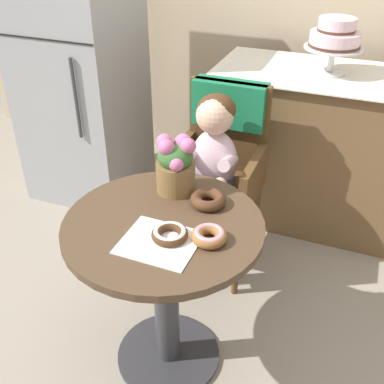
% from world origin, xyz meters
% --- Properties ---
extents(ground_plane, '(8.00, 8.00, 0.00)m').
position_xyz_m(ground_plane, '(0.00, 0.00, 0.00)').
color(ground_plane, gray).
extents(cafe_table, '(0.72, 0.72, 0.72)m').
position_xyz_m(cafe_table, '(0.00, 0.00, 0.51)').
color(cafe_table, '#4C3826').
rests_on(cafe_table, ground).
extents(wicker_chair, '(0.42, 0.45, 0.95)m').
position_xyz_m(wicker_chair, '(-0.03, 0.75, 0.64)').
color(wicker_chair, brown).
rests_on(wicker_chair, ground).
extents(seated_child, '(0.27, 0.32, 0.73)m').
position_xyz_m(seated_child, '(-0.03, 0.59, 0.68)').
color(seated_child, silver).
rests_on(seated_child, ground).
extents(paper_napkin, '(0.25, 0.22, 0.00)m').
position_xyz_m(paper_napkin, '(0.04, -0.11, 0.72)').
color(paper_napkin, white).
rests_on(paper_napkin, cafe_table).
extents(donut_front, '(0.13, 0.13, 0.04)m').
position_xyz_m(donut_front, '(0.11, 0.16, 0.74)').
color(donut_front, '#4C2D19').
rests_on(donut_front, cafe_table).
extents(donut_mid, '(0.12, 0.12, 0.04)m').
position_xyz_m(donut_mid, '(0.19, -0.04, 0.74)').
color(donut_mid, '#936033').
rests_on(donut_mid, cafe_table).
extents(donut_side, '(0.12, 0.12, 0.04)m').
position_xyz_m(donut_side, '(0.06, -0.07, 0.74)').
color(donut_side, '#4C2D19').
rests_on(donut_side, cafe_table).
extents(flower_vase, '(0.15, 0.15, 0.24)m').
position_xyz_m(flower_vase, '(-0.04, 0.21, 0.84)').
color(flower_vase, brown).
rests_on(flower_vase, cafe_table).
extents(display_counter, '(1.56, 0.62, 0.90)m').
position_xyz_m(display_counter, '(0.55, 1.30, 0.45)').
color(display_counter, brown).
rests_on(display_counter, ground).
extents(tiered_cake_stand, '(0.30, 0.30, 0.28)m').
position_xyz_m(tiered_cake_stand, '(0.37, 1.30, 1.08)').
color(tiered_cake_stand, silver).
rests_on(tiered_cake_stand, display_counter).
extents(refrigerator, '(0.64, 0.63, 1.70)m').
position_xyz_m(refrigerator, '(-1.05, 1.10, 0.85)').
color(refrigerator, '#9EA0A5').
rests_on(refrigerator, ground).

